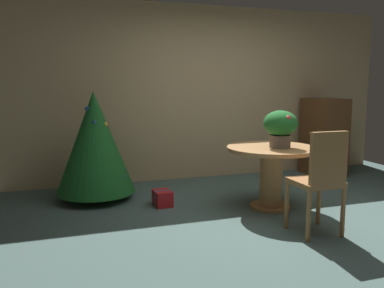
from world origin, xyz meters
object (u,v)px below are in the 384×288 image
(holiday_tree, at_px, (95,142))
(gift_box_red, at_px, (162,198))
(flower_vase, at_px, (280,126))
(wooden_cabinet, at_px, (324,137))
(wooden_chair_near, at_px, (320,177))
(round_dining_table, at_px, (271,167))
(potted_plant, at_px, (330,168))

(holiday_tree, height_order, gift_box_red, holiday_tree)
(flower_vase, xyz_separation_m, gift_box_red, (-1.23, 0.57, -0.88))
(holiday_tree, distance_m, wooden_cabinet, 3.61)
(flower_vase, relative_size, wooden_chair_near, 0.42)
(flower_vase, distance_m, gift_box_red, 1.62)
(round_dining_table, relative_size, wooden_cabinet, 0.86)
(flower_vase, xyz_separation_m, potted_plant, (1.34, 0.83, -0.74))
(gift_box_red, xyz_separation_m, wooden_cabinet, (2.87, 0.84, 0.52))
(wooden_chair_near, distance_m, potted_plant, 2.20)
(round_dining_table, height_order, gift_box_red, round_dining_table)
(wooden_chair_near, relative_size, gift_box_red, 3.80)
(potted_plant, bearing_deg, flower_vase, -148.18)
(gift_box_red, bearing_deg, potted_plant, 5.79)
(gift_box_red, bearing_deg, wooden_cabinet, 16.36)
(wooden_chair_near, height_order, gift_box_red, wooden_chair_near)
(potted_plant, bearing_deg, gift_box_red, -174.21)
(wooden_chair_near, height_order, potted_plant, wooden_chair_near)
(flower_vase, distance_m, potted_plant, 1.75)
(round_dining_table, bearing_deg, potted_plant, 28.47)
(flower_vase, bearing_deg, wooden_cabinet, 40.70)
(holiday_tree, bearing_deg, wooden_cabinet, 4.89)
(round_dining_table, relative_size, wooden_chair_near, 1.02)
(gift_box_red, distance_m, potted_plant, 2.59)
(holiday_tree, distance_m, potted_plant, 3.34)
(wooden_chair_near, xyz_separation_m, wooden_cabinet, (1.70, 2.25, 0.04))
(round_dining_table, relative_size, holiday_tree, 0.77)
(wooden_chair_near, bearing_deg, holiday_tree, 134.20)
(round_dining_table, distance_m, gift_box_red, 1.34)
(wooden_chair_near, distance_m, holiday_tree, 2.72)
(gift_box_red, bearing_deg, round_dining_table, -22.93)
(flower_vase, bearing_deg, wooden_chair_near, -93.63)
(wooden_chair_near, height_order, wooden_cabinet, wooden_cabinet)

